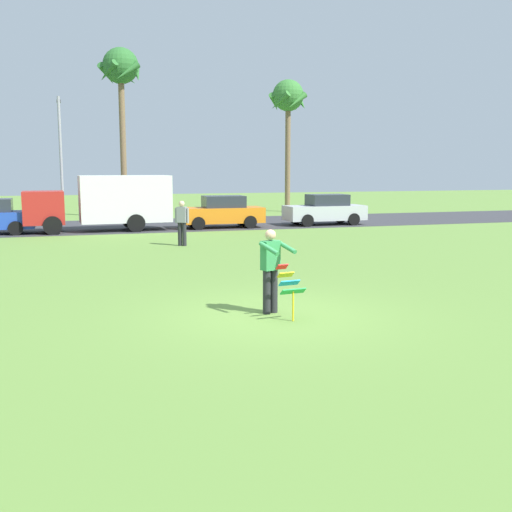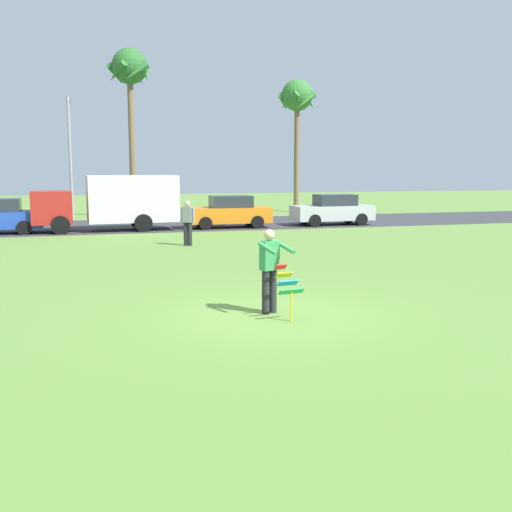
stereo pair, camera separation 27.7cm
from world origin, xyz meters
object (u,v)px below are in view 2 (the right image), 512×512
kite_held (288,284)px  streetlight_pole (70,150)px  palm_tree_centre_far (297,101)px  palm_tree_right_near (130,75)px  parked_car_orange (229,212)px  parked_truck_red_cab (115,201)px  person_walker_far (188,222)px  parked_car_silver (333,210)px  person_kite_flyer (270,268)px

kite_held → streetlight_pole: (-4.38, 26.30, 3.30)m
streetlight_pole → kite_held: bearing=-80.5°
streetlight_pole → palm_tree_centre_far: bearing=9.2°
kite_held → palm_tree_right_near: bearing=91.7°
parked_car_orange → palm_tree_centre_far: size_ratio=0.48×
parked_truck_red_cab → palm_tree_right_near: palm_tree_right_near is taller
parked_car_orange → person_walker_far: person_walker_far is taller
parked_car_orange → parked_car_silver: size_ratio=1.00×
streetlight_pole → parked_truck_red_cab: bearing=-74.8°
streetlight_pole → person_walker_far: streetlight_pole is taller
parked_car_orange → palm_tree_centre_far: (7.13, 9.99, 6.65)m
palm_tree_centre_far → person_kite_flyer: bearing=-110.6°
parked_car_orange → person_walker_far: (-3.17, -6.59, 0.16)m
parked_truck_red_cab → streetlight_pole: streetlight_pole is taller
palm_tree_right_near → streetlight_pole: (-3.57, -0.51, -4.45)m
palm_tree_centre_far → streetlight_pole: size_ratio=1.27×
kite_held → palm_tree_centre_far: size_ratio=0.12×
parked_car_orange → kite_held: bearing=-99.8°
parked_truck_red_cab → streetlight_pole: 8.30m
parked_truck_red_cab → person_walker_far: bearing=-70.3°
palm_tree_centre_far → person_walker_far: 20.57m
streetlight_pole → palm_tree_right_near: bearing=8.1°
kite_held → palm_tree_centre_far: (10.36, 28.68, 6.72)m
palm_tree_centre_far → streetlight_pole: (-14.75, -2.38, -3.42)m
person_walker_far → parked_car_orange: bearing=64.3°
kite_held → parked_car_orange: size_ratio=0.25×
parked_truck_red_cab → person_walker_far: size_ratio=3.91×
palm_tree_right_near → streetlight_pole: bearing=-171.9°
parked_truck_red_cab → palm_tree_centre_far: palm_tree_centre_far is taller
streetlight_pole → person_kite_flyer: bearing=-80.7°
parked_truck_red_cab → parked_car_silver: (11.17, 0.00, -0.64)m
kite_held → parked_truck_red_cab: size_ratio=0.16×
kite_held → person_kite_flyer: bearing=107.2°
parked_car_silver → streetlight_pole: streetlight_pole is taller
person_kite_flyer → parked_car_orange: (3.41, 18.10, -0.18)m
parked_car_silver → parked_truck_red_cab: bearing=-180.0°
kite_held → parked_car_orange: bearing=80.2°
parked_car_orange → palm_tree_centre_far: palm_tree_centre_far is taller
parked_truck_red_cab → streetlight_pole: size_ratio=0.97×
kite_held → person_walker_far: (0.05, 12.10, 0.23)m
person_kite_flyer → parked_truck_red_cab: parked_truck_red_cab is taller
parked_car_silver → palm_tree_right_near: (-9.66, 8.11, 7.67)m
parked_car_orange → palm_tree_right_near: bearing=116.5°
person_kite_flyer → parked_car_orange: 18.42m
palm_tree_centre_far → streetlight_pole: 15.32m
palm_tree_centre_far → streetlight_pole: bearing=-170.8°
parked_truck_red_cab → palm_tree_centre_far: 17.22m
kite_held → parked_car_silver: parked_car_silver is taller
parked_car_orange → palm_tree_right_near: palm_tree_right_near is taller
person_walker_far → parked_car_silver: bearing=36.8°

